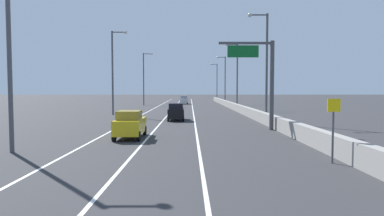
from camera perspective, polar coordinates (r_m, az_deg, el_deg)
The scene contains 17 objects.
ground_plane at distance 66.30m, azimuth -1.22°, elevation 0.18°, with size 320.00×320.00×0.00m, color #2D2D30.
lane_stripe_left at distance 57.67m, azimuth -6.82°, elevation -0.28°, with size 0.16×130.00×0.00m, color silver.
lane_stripe_center at distance 57.38m, azimuth -3.35°, elevation -0.29°, with size 0.16×130.00×0.00m, color silver.
lane_stripe_right at distance 57.31m, azimuth 0.15°, elevation -0.28°, with size 0.16×130.00×0.00m, color silver.
jersey_barrier_right at distance 42.96m, azimuth 9.70°, elevation -0.74°, with size 0.60×120.00×1.10m, color gray.
overhead_sign_gantry at distance 29.12m, azimuth 11.92°, elevation 5.64°, with size 4.68×0.36×7.50m.
speed_advisory_sign at distance 16.89m, azimuth 22.71°, elevation -2.75°, with size 0.60×0.11×3.00m.
lamp_post_right_second at distance 36.05m, azimuth 12.13°, elevation 7.82°, with size 2.14×0.44×11.29m.
lamp_post_right_third at distance 58.47m, azimuth 7.41°, elevation 6.04°, with size 2.14×0.44×11.29m.
lamp_post_right_fourth at distance 81.12m, azimuth 5.44°, elevation 5.24°, with size 2.14×0.44×11.29m.
lamp_post_right_fifth at distance 103.79m, azimuth 4.11°, elevation 4.78°, with size 2.14×0.44×11.29m.
lamp_post_left_near at distance 20.81m, azimuth -27.95°, elevation 11.03°, with size 2.14×0.44×11.29m.
lamp_post_left_mid at distance 46.85m, azimuth -12.98°, elevation 6.72°, with size 2.14×0.44×11.29m.
lamp_post_left_far at distance 73.68m, azimuth -7.99°, elevation 5.43°, with size 2.14×0.44×11.29m.
car_black_0 at distance 37.54m, azimuth -2.71°, elevation -0.64°, with size 1.90×4.16×1.91m.
car_yellow_1 at distance 24.22m, azimuth -10.40°, elevation -2.73°, with size 1.86×4.15×1.95m.
car_silver_2 at distance 79.91m, azimuth -1.38°, elevation 1.38°, with size 1.93×4.17×1.95m.
Camera 1 is at (0.98, -2.20, 3.42)m, focal length 31.63 mm.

